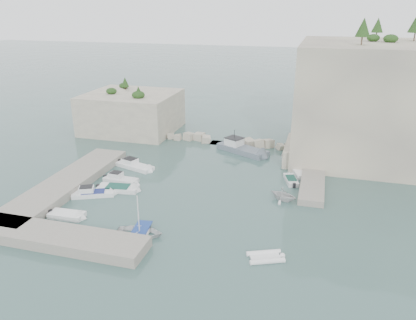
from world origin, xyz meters
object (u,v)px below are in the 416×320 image
(tender_east_a, at_px, (283,200))
(work_boat, at_px, (242,152))
(motorboat_b, at_px, (121,182))
(motorboat_c, at_px, (118,190))
(tender_east_c, at_px, (298,173))
(motorboat_a, at_px, (135,168))
(tender_east_b, at_px, (291,182))
(inflatable_dinghy, at_px, (265,259))
(rowboat, at_px, (140,236))
(motorboat_e, at_px, (67,217))
(motorboat_d, at_px, (93,196))
(tender_east_d, at_px, (293,165))

(tender_east_a, bearing_deg, work_boat, 49.74)
(motorboat_b, height_order, motorboat_c, motorboat_b)
(motorboat_b, distance_m, tender_east_c, 24.40)
(motorboat_a, height_order, tender_east_b, motorboat_a)
(inflatable_dinghy, xyz_separation_m, work_boat, (-7.72, 28.15, 0.00))
(tender_east_c, bearing_deg, motorboat_b, 91.84)
(rowboat, bearing_deg, motorboat_e, 74.34)
(tender_east_b, bearing_deg, tender_east_a, 158.60)
(motorboat_a, distance_m, motorboat_d, 9.85)
(tender_east_b, distance_m, work_boat, 12.93)
(inflatable_dinghy, relative_size, tender_east_a, 1.09)
(tender_east_a, bearing_deg, tender_east_c, 14.58)
(motorboat_e, distance_m, tender_east_a, 25.02)
(motorboat_b, bearing_deg, tender_east_c, 26.39)
(tender_east_c, bearing_deg, rowboat, 124.88)
(motorboat_a, bearing_deg, tender_east_c, 28.73)
(motorboat_c, bearing_deg, tender_east_c, 20.56)
(tender_east_a, distance_m, tender_east_b, 5.75)
(motorboat_c, xyz_separation_m, inflatable_dinghy, (20.11, -9.79, 0.00))
(tender_east_a, bearing_deg, rowboat, 154.79)
(motorboat_e, xyz_separation_m, inflatable_dinghy, (22.29, -1.92, 0.00))
(motorboat_d, height_order, work_boat, work_boat)
(tender_east_a, bearing_deg, motorboat_d, 125.14)
(tender_east_b, bearing_deg, motorboat_d, 98.22)
(motorboat_c, relative_size, tender_east_b, 1.40)
(work_boat, bearing_deg, tender_east_d, 5.40)
(tender_east_b, bearing_deg, motorboat_b, 88.66)
(rowboat, distance_m, tender_east_b, 22.46)
(motorboat_b, height_order, tender_east_c, motorboat_b)
(tender_east_a, relative_size, work_boat, 0.35)
(tender_east_c, relative_size, tender_east_d, 1.18)
(motorboat_d, distance_m, tender_east_b, 25.50)
(motorboat_a, relative_size, tender_east_a, 1.98)
(motorboat_c, xyz_separation_m, tender_east_d, (20.67, 15.03, 0.00))
(inflatable_dinghy, bearing_deg, motorboat_b, 126.34)
(motorboat_c, relative_size, motorboat_d, 1.02)
(motorboat_b, height_order, inflatable_dinghy, motorboat_b)
(motorboat_c, xyz_separation_m, rowboat, (7.21, -9.23, 0.00))
(inflatable_dinghy, relative_size, work_boat, 0.38)
(tender_east_a, relative_size, tender_east_c, 0.68)
(tender_east_c, bearing_deg, tender_east_a, 151.55)
(inflatable_dinghy, distance_m, tender_east_b, 18.39)
(motorboat_a, xyz_separation_m, inflatable_dinghy, (21.36, -17.31, 0.00))
(tender_east_b, bearing_deg, motorboat_a, 75.75)
(motorboat_b, xyz_separation_m, rowboat, (8.09, -11.72, 0.00))
(motorboat_c, bearing_deg, tender_east_b, 14.29)
(tender_east_d, bearing_deg, rowboat, 174.90)
(motorboat_a, relative_size, tender_east_b, 1.62)
(rowboat, height_order, work_boat, work_boat)
(inflatable_dinghy, xyz_separation_m, tender_east_c, (1.54, 21.62, 0.00))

